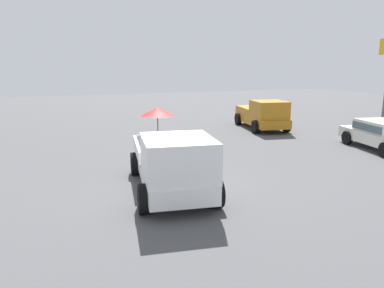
{
  "coord_description": "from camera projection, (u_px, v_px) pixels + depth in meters",
  "views": [
    {
      "loc": [
        10.13,
        -3.29,
        3.75
      ],
      "look_at": [
        -1.18,
        1.2,
        1.1
      ],
      "focal_mm": 33.33,
      "sensor_mm": 36.0,
      "label": 1
    }
  ],
  "objects": [
    {
      "name": "ground_plane",
      "position": [
        170.0,
        189.0,
        11.18
      ],
      "size": [
        80.0,
        80.0,
        0.0
      ],
      "primitive_type": "plane",
      "color": "#4C4C4F"
    },
    {
      "name": "pickup_truck_red",
      "position": [
        262.0,
        115.0,
        21.76
      ],
      "size": [
        5.05,
        2.87,
        1.8
      ],
      "rotation": [
        0.0,
        0.0,
        -0.19
      ],
      "color": "black",
      "rests_on": "ground"
    },
    {
      "name": "parked_sedan_near",
      "position": [
        383.0,
        134.0,
        16.3
      ],
      "size": [
        4.57,
        2.62,
        1.33
      ],
      "rotation": [
        0.0,
        0.0,
        -0.2
      ],
      "color": "black",
      "rests_on": "ground"
    },
    {
      "name": "pickup_truck_main",
      "position": [
        172.0,
        162.0,
        10.57
      ],
      "size": [
        5.28,
        2.89,
        2.4
      ],
      "rotation": [
        0.0,
        0.0,
        -0.16
      ],
      "color": "black",
      "rests_on": "ground"
    }
  ]
}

